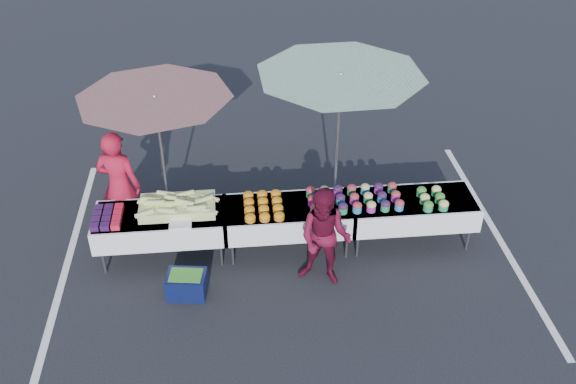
{
  "coord_description": "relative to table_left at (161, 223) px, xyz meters",
  "views": [
    {
      "loc": [
        -0.72,
        -7.32,
        6.11
      ],
      "look_at": [
        0.0,
        0.0,
        1.0
      ],
      "focal_mm": 40.0,
      "sensor_mm": 36.0,
      "label": 1
    }
  ],
  "objects": [
    {
      "name": "corn_pile",
      "position": [
        0.26,
        0.04,
        0.26
      ],
      "size": [
        1.16,
        0.57,
        0.26
      ],
      "color": "#ADCB68",
      "rests_on": "table_left"
    },
    {
      "name": "bean_baskets",
      "position": [
        3.86,
        -0.1,
        0.24
      ],
      "size": [
        0.36,
        0.5,
        0.15
      ],
      "color": "#208249",
      "rests_on": "table_right"
    },
    {
      "name": "stripe_right",
      "position": [
        5.0,
        0.0,
        -0.58
      ],
      "size": [
        0.1,
        5.0,
        0.0
      ],
      "primitive_type": "cube",
      "color": "silver",
      "rests_on": "ground"
    },
    {
      "name": "umbrella_left",
      "position": [
        0.04,
        0.74,
        1.43
      ],
      "size": [
        2.39,
        2.39,
        2.22
      ],
      "rotation": [
        0.0,
        0.0,
        -0.1
      ],
      "color": "black",
      "rests_on": "ground"
    },
    {
      "name": "carrot_bowls",
      "position": [
        1.45,
        -0.01,
        0.22
      ],
      "size": [
        0.55,
        0.69,
        0.11
      ],
      "color": "#C76716",
      "rests_on": "table_center"
    },
    {
      "name": "table_left",
      "position": [
        0.0,
        0.0,
        0.0
      ],
      "size": [
        1.86,
        0.81,
        0.75
      ],
      "color": "white",
      "rests_on": "ground"
    },
    {
      "name": "stripe_left",
      "position": [
        -1.4,
        0.0,
        -0.58
      ],
      "size": [
        0.1,
        5.0,
        0.0
      ],
      "primitive_type": "cube",
      "color": "silver",
      "rests_on": "ground"
    },
    {
      "name": "table_center",
      "position": [
        1.8,
        0.0,
        0.0
      ],
      "size": [
        1.86,
        0.81,
        0.75
      ],
      "color": "white",
      "rests_on": "ground"
    },
    {
      "name": "ground",
      "position": [
        1.8,
        0.0,
        -0.58
      ],
      "size": [
        80.0,
        80.0,
        0.0
      ],
      "primitive_type": "plane",
      "color": "black"
    },
    {
      "name": "vendor",
      "position": [
        -0.6,
        0.55,
        0.3
      ],
      "size": [
        0.74,
        0.58,
        1.77
      ],
      "primitive_type": "imported",
      "rotation": [
        0.0,
        0.0,
        2.87
      ],
      "color": "#AA132D",
      "rests_on": "ground"
    },
    {
      "name": "plastic_bags",
      "position": [
        0.3,
        -0.3,
        0.19
      ],
      "size": [
        0.3,
        0.25,
        0.05
      ],
      "primitive_type": "cube",
      "color": "white",
      "rests_on": "table_left"
    },
    {
      "name": "umbrella_right",
      "position": [
        2.6,
        0.73,
        1.64
      ],
      "size": [
        3.19,
        3.19,
        2.45
      ],
      "rotation": [
        0.0,
        0.0,
        0.43
      ],
      "color": "black",
      "rests_on": "ground"
    },
    {
      "name": "storage_bin",
      "position": [
        0.35,
        -0.85,
        -0.41
      ],
      "size": [
        0.57,
        0.45,
        0.34
      ],
      "rotation": [
        0.0,
        0.0,
        -0.15
      ],
      "color": "#0B1239",
      "rests_on": "ground"
    },
    {
      "name": "table_right",
      "position": [
        3.6,
        0.0,
        0.0
      ],
      "size": [
        1.86,
        0.81,
        0.75
      ],
      "color": "white",
      "rests_on": "ground"
    },
    {
      "name": "berry_punnets",
      "position": [
        -0.71,
        -0.06,
        0.21
      ],
      "size": [
        0.4,
        0.54,
        0.08
      ],
      "color": "black",
      "rests_on": "table_left"
    },
    {
      "name": "customer",
      "position": [
        2.22,
        -0.75,
        0.16
      ],
      "size": [
        0.88,
        0.8,
        1.49
      ],
      "primitive_type": "imported",
      "rotation": [
        0.0,
        0.0,
        -0.4
      ],
      "color": "#5A0D23",
      "rests_on": "ground"
    },
    {
      "name": "potato_cups",
      "position": [
        2.75,
        0.0,
        0.25
      ],
      "size": [
        1.34,
        0.58,
        0.16
      ],
      "color": "teal",
      "rests_on": "table_right"
    }
  ]
}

